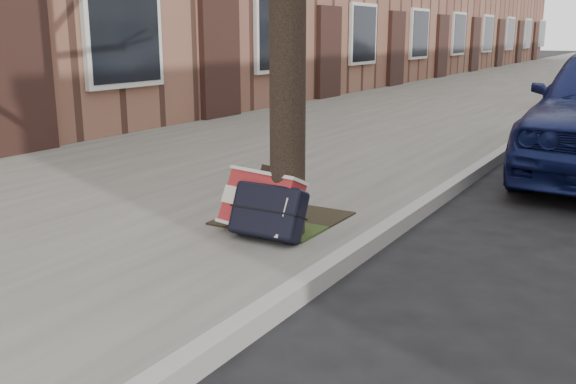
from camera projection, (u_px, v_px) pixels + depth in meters
The scene contains 5 objects.
ground at pixel (514, 367), 3.01m from camera, with size 120.00×120.00×0.00m, color black.
near_sidewalk at pixel (493, 89), 17.34m from camera, with size 5.00×70.00×0.12m, color slate.
dirt_patch at pixel (283, 218), 4.98m from camera, with size 0.85×0.85×0.01m, color black.
suitcase_red at pixel (261, 203), 4.56m from camera, with size 0.59×0.16×0.43m, color maroon.
suitcase_navy at pixel (268, 211), 4.45m from camera, with size 0.52×0.17×0.37m, color black.
Camera 1 is at (0.48, -2.88, 1.52)m, focal length 40.00 mm.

